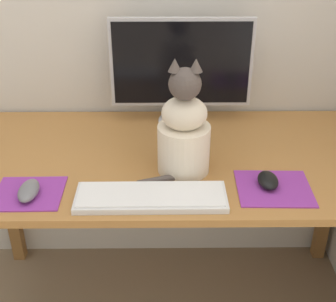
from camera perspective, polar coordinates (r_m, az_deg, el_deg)
desk at (r=1.62m, az=0.28°, el=-3.30°), size 1.47×0.70×0.73m
monitor at (r=1.71m, az=1.63°, el=10.01°), size 0.51×0.17×0.40m
keyboard at (r=1.35m, az=-2.09°, el=-5.59°), size 0.44×0.14×0.02m
mousepad_left at (r=1.44m, az=-16.60°, el=-4.98°), size 0.20×0.18×0.00m
mousepad_right at (r=1.44m, az=12.78°, el=-4.45°), size 0.22×0.20×0.00m
computer_mouse_left at (r=1.42m, az=-16.63°, el=-4.64°), size 0.06×0.11×0.03m
computer_mouse_right at (r=1.43m, az=12.08°, el=-3.51°), size 0.06×0.10×0.03m
cat at (r=1.42m, az=1.94°, el=2.41°), size 0.23×0.20×0.37m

